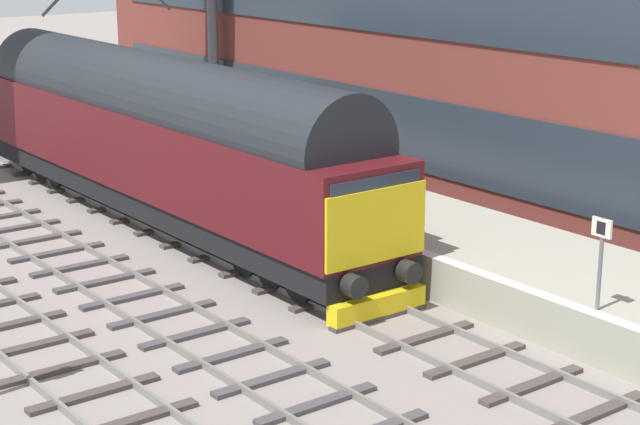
{
  "coord_description": "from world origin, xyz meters",
  "views": [
    {
      "loc": [
        -13.73,
        -19.65,
        8.17
      ],
      "look_at": [
        0.2,
        -1.24,
        1.79
      ],
      "focal_mm": 59.88,
      "sensor_mm": 36.0,
      "label": 1
    }
  ],
  "objects": [
    {
      "name": "ground_plane",
      "position": [
        0.0,
        0.0,
        0.0
      ],
      "size": [
        140.0,
        140.0,
        0.0
      ],
      "primitive_type": "plane",
      "color": "gray",
      "rests_on": "ground"
    },
    {
      "name": "track_main",
      "position": [
        0.0,
        0.0,
        0.06
      ],
      "size": [
        2.5,
        60.0,
        0.15
      ],
      "color": "slate",
      "rests_on": "ground"
    },
    {
      "name": "track_adjacent_west",
      "position": [
        -3.57,
        -0.0,
        0.05
      ],
      "size": [
        2.5,
        60.0,
        0.15
      ],
      "color": "slate",
      "rests_on": "ground"
    },
    {
      "name": "track_adjacent_far_west",
      "position": [
        -6.46,
        -0.0,
        0.05
      ],
      "size": [
        2.5,
        60.0,
        0.15
      ],
      "color": "slate",
      "rests_on": "ground"
    },
    {
      "name": "station_platform",
      "position": [
        3.6,
        0.0,
        0.5
      ],
      "size": [
        4.0,
        44.0,
        1.01
      ],
      "color": "#A5A491",
      "rests_on": "ground"
    },
    {
      "name": "diesel_locomotive",
      "position": [
        0.0,
        5.83,
        2.48
      ],
      "size": [
        2.74,
        18.97,
        4.68
      ],
      "color": "black",
      "rests_on": "ground"
    },
    {
      "name": "platform_number_sign",
      "position": [
        1.93,
        -7.66,
        2.21
      ],
      "size": [
        0.1,
        0.44,
        1.8
      ],
      "color": "slate",
      "rests_on": "station_platform"
    },
    {
      "name": "waiting_passenger",
      "position": [
        2.55,
        0.58,
        1.99
      ],
      "size": [
        0.43,
        0.49,
        1.64
      ],
      "rotation": [
        0.0,
        0.0,
        1.88
      ],
      "color": "#373738",
      "rests_on": "station_platform"
    }
  ]
}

